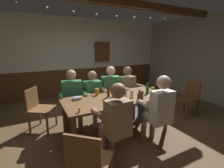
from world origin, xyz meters
TOP-DOWN VIEW (x-y plane):
  - ground_plane at (0.00, 0.00)m, footprint 8.15×8.15m
  - back_wall_upper at (0.00, 2.94)m, footprint 6.79×0.12m
  - back_wall_wainscot at (0.00, 2.94)m, footprint 6.79×0.12m
  - side_wall_concrete at (3.46, 0.00)m, footprint 0.12×5.75m
  - ceiling_beam at (0.00, 0.34)m, footprint 6.11×0.14m
  - dining_table at (0.00, -0.16)m, footprint 2.06×0.89m
  - person_0 at (-0.71, 0.52)m, footprint 0.59×0.57m
  - person_1 at (-0.23, 0.52)m, footprint 0.54×0.55m
  - person_2 at (0.22, 0.52)m, footprint 0.59×0.58m
  - person_3 at (0.71, 0.51)m, footprint 0.59×0.57m
  - person_4 at (-0.42, -0.84)m, footprint 0.50×0.55m
  - person_5 at (0.42, -0.84)m, footprint 0.52×0.51m
  - chair_empty_near_right at (1.99, -0.24)m, footprint 0.46×0.46m
  - chair_empty_near_left at (-0.99, -1.26)m, footprint 0.62×0.62m
  - chair_empty_far_end at (-1.38, 0.76)m, footprint 0.61×0.61m
  - table_candle at (-0.85, -0.51)m, footprint 0.04×0.04m
  - condiment_caddy at (-0.73, 0.08)m, footprint 0.14×0.10m
  - plate_0 at (0.64, -0.47)m, footprint 0.24×0.24m
  - bottle_0 at (0.68, -0.21)m, footprint 0.07×0.07m
  - bottle_1 at (-0.14, -0.04)m, footprint 0.06×0.06m
  - bottle_2 at (0.22, -0.53)m, footprint 0.06×0.06m
  - pint_glass_0 at (0.22, -0.30)m, footprint 0.07×0.07m
  - pint_glass_1 at (0.81, -0.23)m, footprint 0.07×0.07m
  - pint_glass_2 at (0.07, -0.31)m, footprint 0.07×0.07m
  - pint_glass_3 at (-0.29, 0.17)m, footprint 0.08×0.08m
  - pint_glass_4 at (0.33, -0.47)m, footprint 0.08×0.08m
  - pint_glass_5 at (-0.05, -0.10)m, footprint 0.07×0.07m
  - wall_dart_cabinet at (1.01, 2.81)m, footprint 0.56×0.15m
  - string_lights at (-0.00, 0.29)m, footprint 4.79×0.04m

SIDE VIEW (x-z plane):
  - ground_plane at x=0.00m, z-range 0.00..0.00m
  - back_wall_wainscot at x=0.00m, z-range 0.00..0.92m
  - chair_empty_near_right at x=1.99m, z-range 0.04..0.92m
  - chair_empty_near_left at x=-0.99m, z-range 0.04..0.92m
  - chair_empty_far_end at x=-1.38m, z-range 0.04..0.92m
  - person_1 at x=-0.23m, z-range 0.06..1.25m
  - dining_table at x=0.00m, z-range 0.28..1.04m
  - person_3 at x=0.71m, z-range 0.07..1.29m
  - person_4 at x=-0.42m, z-range 0.06..1.31m
  - person_0 at x=-0.71m, z-range 0.06..1.31m
  - person_2 at x=0.22m, z-range 0.07..1.33m
  - person_5 at x=0.42m, z-range 0.07..1.34m
  - plate_0 at x=0.64m, z-range 0.76..0.77m
  - condiment_caddy at x=-0.73m, z-range 0.76..0.81m
  - table_candle at x=-0.85m, z-range 0.76..0.84m
  - pint_glass_1 at x=0.81m, z-range 0.76..0.88m
  - pint_glass_3 at x=-0.29m, z-range 0.76..0.88m
  - pint_glass_5 at x=-0.05m, z-range 0.76..0.91m
  - pint_glass_2 at x=0.07m, z-range 0.76..0.91m
  - pint_glass_0 at x=0.22m, z-range 0.76..0.91m
  - pint_glass_4 at x=0.33m, z-range 0.76..0.91m
  - bottle_0 at x=0.68m, z-range 0.73..0.95m
  - bottle_2 at x=0.22m, z-range 0.73..0.95m
  - bottle_1 at x=-0.14m, z-range 0.73..1.00m
  - side_wall_concrete at x=3.46m, z-range 0.00..2.65m
  - wall_dart_cabinet at x=1.01m, z-range 1.16..1.86m
  - back_wall_upper at x=0.00m, z-range 0.92..2.65m
  - string_lights at x=0.00m, z-range 2.27..2.46m
  - ceiling_beam at x=0.00m, z-range 2.49..2.65m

